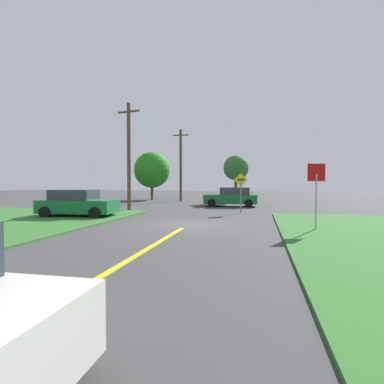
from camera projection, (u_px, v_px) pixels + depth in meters
ground_plane at (187, 225)px, 14.61m from camera, size 120.00×120.00×0.00m
lane_stripe_center at (105, 274)px, 6.80m from camera, size 0.20×14.00×0.01m
stop_sign at (316, 184)px, 12.84m from camera, size 0.73×0.20×2.84m
parked_car_near_building at (77, 203)px, 18.06m from camera, size 4.54×2.42×1.62m
car_approaching_junction at (231, 197)px, 25.93m from camera, size 4.54×2.25×1.62m
utility_pole_mid at (129, 155)px, 21.87m from camera, size 1.79×0.46×7.71m
utility_pole_far at (181, 164)px, 33.50m from camera, size 1.80×0.28×7.84m
direction_sign at (241, 188)px, 20.24m from camera, size 0.91×0.08×2.67m
oak_tree_left at (236, 168)px, 31.15m from camera, size 2.56×2.56×4.83m
pine_tree_center at (152, 170)px, 36.26m from camera, size 4.27×4.27×5.66m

